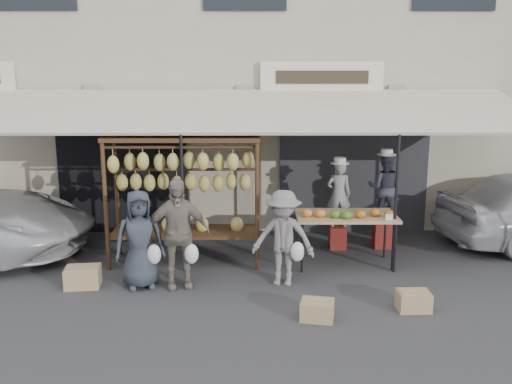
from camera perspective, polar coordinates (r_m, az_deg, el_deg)
ground_plane at (r=8.63m, az=-1.32°, el=-10.52°), size 90.00×90.00×0.00m
shophouse at (r=14.43m, az=-0.94°, el=13.67°), size 24.00×6.15×7.30m
awning at (r=10.25m, az=-1.12°, el=8.05°), size 10.00×2.35×2.92m
banana_rack at (r=9.72m, az=-7.30°, el=1.73°), size 2.60×0.90×2.24m
produce_table at (r=9.78m, az=9.03°, el=-2.45°), size 1.70×0.90×1.04m
vendor_left at (r=10.65m, az=8.28°, el=-0.24°), size 0.45×0.30×1.23m
vendor_right at (r=10.87m, az=12.78°, el=0.41°), size 0.77×0.68×1.32m
customer_left at (r=8.95m, az=-11.56°, el=-4.67°), size 0.86×0.67×1.54m
customer_mid at (r=8.85m, az=-7.91°, el=-4.12°), size 1.07×0.61×1.73m
customer_right at (r=8.90m, az=2.74°, el=-4.61°), size 1.08×0.77×1.52m
stool_left at (r=10.87m, az=8.14°, el=-4.50°), size 0.31×0.31×0.43m
stool_right at (r=11.09m, az=12.55°, el=-4.16°), size 0.44×0.44×0.49m
crate_near_a at (r=7.95m, az=6.14°, el=-11.66°), size 0.50×0.42×0.27m
crate_near_b at (r=8.48m, az=15.47°, el=-10.45°), size 0.46×0.35×0.27m
crate_far at (r=9.38m, az=-16.93°, el=-8.13°), size 0.57×0.46×0.32m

